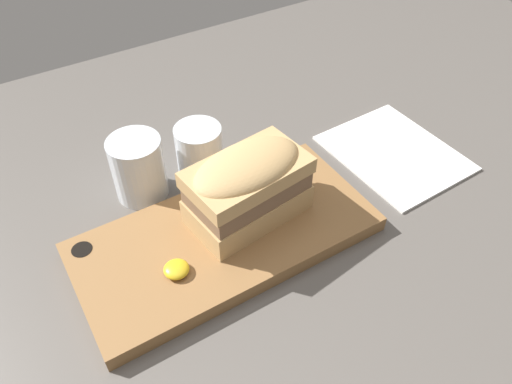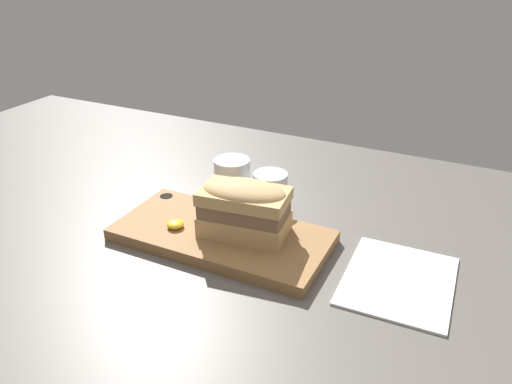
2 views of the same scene
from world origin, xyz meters
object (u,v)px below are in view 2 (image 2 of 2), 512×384
at_px(water_glass, 232,183).
at_px(napkin, 398,280).
at_px(serving_board, 222,235).
at_px(sandwich, 244,206).
at_px(wine_glass, 270,194).

xyz_separation_m(water_glass, napkin, (0.36, -0.12, -0.04)).
height_order(serving_board, sandwich, sandwich).
relative_size(wine_glass, napkin, 0.41).
xyz_separation_m(serving_board, wine_glass, (0.03, 0.13, 0.03)).
bearing_deg(serving_board, wine_glass, 75.72).
bearing_deg(water_glass, serving_board, -69.08).
xyz_separation_m(sandwich, wine_glass, (-0.01, 0.12, -0.04)).
xyz_separation_m(serving_board, water_glass, (-0.05, 0.14, 0.03)).
height_order(water_glass, wine_glass, water_glass).
distance_m(sandwich, water_glass, 0.17).
distance_m(wine_glass, napkin, 0.30).
height_order(sandwich, water_glass, sandwich).
bearing_deg(water_glass, sandwich, -54.19).
bearing_deg(wine_glass, sandwich, -86.79).
xyz_separation_m(water_glass, wine_glass, (0.09, -0.01, -0.00)).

